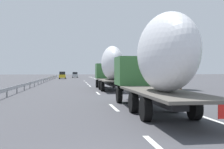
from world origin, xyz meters
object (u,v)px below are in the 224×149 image
(truck_lead, at_px, (110,66))
(truck_trailing, at_px, (157,62))
(car_silver_hatch, at_px, (75,75))
(road_sign, at_px, (112,71))
(car_yellow_coupe, at_px, (62,75))

(truck_lead, xyz_separation_m, truck_trailing, (-17.30, -0.00, -0.06))
(car_silver_hatch, relative_size, road_sign, 1.32)
(road_sign, bearing_deg, car_silver_hatch, 10.20)
(car_yellow_coupe, relative_size, car_silver_hatch, 1.17)
(truck_lead, xyz_separation_m, car_yellow_coupe, (46.19, 7.11, -1.69))
(car_silver_hatch, bearing_deg, car_yellow_coupe, 164.06)
(road_sign, bearing_deg, truck_lead, 171.66)
(truck_lead, bearing_deg, road_sign, -8.34)
(car_yellow_coupe, bearing_deg, truck_trailing, -173.61)
(truck_trailing, bearing_deg, car_silver_hatch, 2.73)
(truck_lead, distance_m, road_sign, 21.37)
(car_silver_hatch, distance_m, road_sign, 37.91)
(truck_lead, relative_size, car_yellow_coupe, 2.54)
(truck_lead, bearing_deg, truck_trailing, -180.00)
(car_silver_hatch, height_order, road_sign, road_sign)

